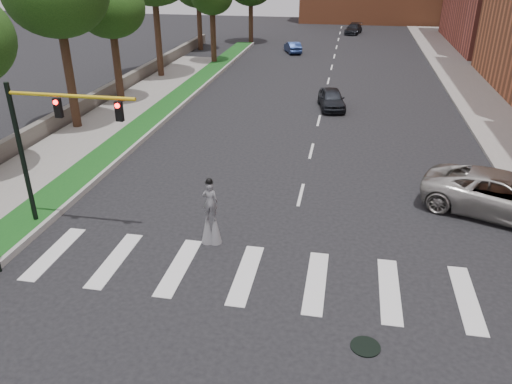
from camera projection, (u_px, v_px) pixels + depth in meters
name	position (u px, v px, depth m)	size (l,w,h in m)	color
ground_plane	(276.00, 295.00, 17.23)	(160.00, 160.00, 0.00)	black
grass_median	(163.00, 110.00, 36.78)	(2.00, 60.00, 0.25)	#134417
median_curb	(176.00, 111.00, 36.59)	(0.20, 60.00, 0.28)	#999993
sidewalk_left	(51.00, 157.00, 28.45)	(4.00, 60.00, 0.18)	gray
sidewalk_right	(492.00, 109.00, 37.22)	(5.00, 90.00, 0.18)	gray
stone_wall	(105.00, 94.00, 39.27)	(0.50, 56.00, 1.10)	#59544C
manhole	(365.00, 347.00, 14.96)	(0.90, 0.90, 0.04)	black
traffic_signal	(45.00, 135.00, 19.70)	(5.30, 0.23, 6.20)	black
stilt_performer	(211.00, 218.00, 19.87)	(0.84, 0.55, 2.87)	#331F14
suv_crossing	(503.00, 195.00, 22.09)	(3.16, 6.86, 1.91)	#B2AFA8
car_near	(332.00, 99.00, 37.31)	(1.74, 4.33, 1.48)	black
car_mid	(293.00, 47.00, 57.74)	(1.35, 3.88, 1.28)	navy
car_far	(354.00, 29.00, 71.00)	(1.89, 4.66, 1.35)	black
tree_3	(110.00, 9.00, 35.89)	(5.02, 5.02, 9.14)	#331F14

